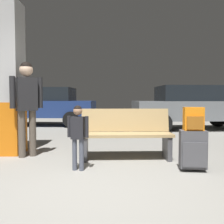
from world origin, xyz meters
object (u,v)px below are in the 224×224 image
object	(u,v)px
suitcase	(193,149)
backpack_bright	(194,119)
bench	(126,134)
structural_pillar	(7,79)
adult	(27,99)
child	(78,130)
parked_car_far	(44,105)
parked_car_near	(192,106)

from	to	relation	value
suitcase	backpack_bright	xyz separation A→B (m)	(0.00, -0.00, 0.45)
bench	backpack_bright	bearing A→B (deg)	-39.59
structural_pillar	suitcase	world-z (taller)	structural_pillar
structural_pillar	adult	distance (m)	0.66
adult	bench	bearing A→B (deg)	-5.36
backpack_bright	adult	distance (m)	2.92
child	adult	size ratio (longest dim) A/B	0.56
bench	adult	xyz separation A→B (m)	(-1.81, 0.17, 0.63)
structural_pillar	backpack_bright	size ratio (longest dim) A/B	8.58
suitcase	child	distance (m)	1.72
suitcase	parked_car_far	xyz separation A→B (m)	(-3.88, 6.46, 0.48)
parked_car_near	parked_car_far	world-z (taller)	same
structural_pillar	backpack_bright	distance (m)	3.51
parked_car_near	structural_pillar	bearing A→B (deg)	-141.72
parked_car_near	backpack_bright	bearing A→B (deg)	-108.04
suitcase	parked_car_far	bearing A→B (deg)	120.98
structural_pillar	backpack_bright	world-z (taller)	structural_pillar
bench	parked_car_far	world-z (taller)	parked_car_far
backpack_bright	parked_car_far	distance (m)	7.53
bench	suitcase	distance (m)	1.22
structural_pillar	child	distance (m)	2.10
bench	adult	bearing A→B (deg)	174.64
bench	suitcase	world-z (taller)	bench
structural_pillar	adult	bearing A→B (deg)	-30.85
structural_pillar	backpack_bright	xyz separation A→B (m)	(3.22, -1.23, -0.68)
structural_pillar	parked_car_far	bearing A→B (deg)	97.20
suitcase	backpack_bright	size ratio (longest dim) A/B	1.78
structural_pillar	parked_car_far	xyz separation A→B (m)	(-0.66, 5.23, -0.64)
backpack_bright	parked_car_near	bearing A→B (deg)	71.96
backpack_bright	parked_car_near	world-z (taller)	parked_car_near
suitcase	adult	xyz separation A→B (m)	(-2.75, 0.94, 0.75)
suitcase	child	xyz separation A→B (m)	(-1.70, 0.05, 0.28)
parked_car_far	adult	bearing A→B (deg)	-78.40
backpack_bright	parked_car_far	xyz separation A→B (m)	(-3.88, 6.46, 0.03)
child	bench	bearing A→B (deg)	43.44
child	parked_car_far	xyz separation A→B (m)	(-2.18, 6.40, 0.21)
child	parked_car_near	size ratio (longest dim) A/B	0.23
parked_car_near	parked_car_far	xyz separation A→B (m)	(-5.53, 1.39, 0.00)
backpack_bright	parked_car_far	bearing A→B (deg)	120.98
bench	adult	size ratio (longest dim) A/B	0.93
adult	parked_car_far	size ratio (longest dim) A/B	0.41
backpack_bright	structural_pillar	bearing A→B (deg)	159.13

